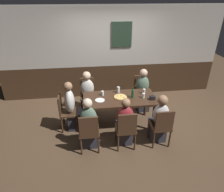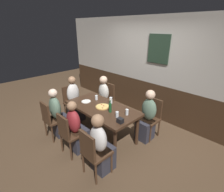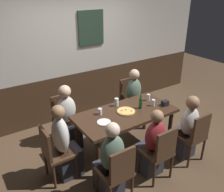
{
  "view_description": "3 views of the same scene",
  "coord_description": "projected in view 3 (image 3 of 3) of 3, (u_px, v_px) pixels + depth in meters",
  "views": [
    {
      "loc": [
        -0.67,
        -3.93,
        2.89
      ],
      "look_at": [
        -0.19,
        -0.06,
        0.83
      ],
      "focal_mm": 31.81,
      "sensor_mm": 36.0,
      "label": 1
    },
    {
      "loc": [
        2.46,
        -2.09,
        2.35
      ],
      "look_at": [
        0.18,
        0.14,
        1.01
      ],
      "focal_mm": 26.81,
      "sensor_mm": 36.0,
      "label": 2
    },
    {
      "loc": [
        -2.1,
        -2.75,
        2.64
      ],
      "look_at": [
        -0.24,
        0.03,
        1.08
      ],
      "focal_mm": 38.8,
      "sensor_mm": 36.0,
      "label": 3
    }
  ],
  "objects": [
    {
      "name": "pizza",
      "position": [
        126.0,
        111.0,
        3.94
      ],
      "size": [
        0.3,
        0.3,
        0.03
      ],
      "color": "tan",
      "rests_on": "dining_table"
    },
    {
      "name": "condiment_caddy",
      "position": [
        165.0,
        103.0,
        4.14
      ],
      "size": [
        0.11,
        0.09,
        0.09
      ],
      "primitive_type": "cube",
      "color": "black",
      "rests_on": "dining_table"
    },
    {
      "name": "person_right_far",
      "position": [
        135.0,
        101.0,
        4.91
      ],
      "size": [
        0.34,
        0.37,
        1.14
      ],
      "color": "#2D2D38",
      "rests_on": "ground_plane"
    },
    {
      "name": "person_left_near",
      "position": [
        110.0,
        165.0,
        3.17
      ],
      "size": [
        0.34,
        0.37,
        1.14
      ],
      "color": "#2D2D38",
      "rests_on": "ground_plane"
    },
    {
      "name": "ground_plane",
      "position": [
        125.0,
        149.0,
        4.24
      ],
      "size": [
        12.0,
        12.0,
        0.0
      ],
      "primitive_type": "plane",
      "color": "#4C3826"
    },
    {
      "name": "plate_white_large",
      "position": [
        104.0,
        122.0,
        3.64
      ],
      "size": [
        0.21,
        0.21,
        0.01
      ],
      "primitive_type": "cylinder",
      "color": "white",
      "rests_on": "dining_table"
    },
    {
      "name": "person_head_west",
      "position": [
        65.0,
        147.0,
        3.49
      ],
      "size": [
        0.37,
        0.34,
        1.19
      ],
      "color": "#2D2D38",
      "rests_on": "ground_plane"
    },
    {
      "name": "chair_right_near",
      "position": [
        194.0,
        135.0,
        3.78
      ],
      "size": [
        0.4,
        0.4,
        0.88
      ],
      "color": "#422B1C",
      "rests_on": "ground_plane"
    },
    {
      "name": "beer_bottle_green",
      "position": [
        141.0,
        103.0,
        4.02
      ],
      "size": [
        0.06,
        0.06,
        0.25
      ],
      "color": "#194723",
      "rests_on": "dining_table"
    },
    {
      "name": "chair_left_near",
      "position": [
        118.0,
        171.0,
        3.04
      ],
      "size": [
        0.4,
        0.4,
        0.88
      ],
      "color": "#422B1C",
      "rests_on": "ground_plane"
    },
    {
      "name": "person_mid_near",
      "position": [
        152.0,
        147.0,
        3.55
      ],
      "size": [
        0.34,
        0.37,
        1.1
      ],
      "color": "#2D2D38",
      "rests_on": "ground_plane"
    },
    {
      "name": "pint_glass_pale",
      "position": [
        100.0,
        112.0,
        3.85
      ],
      "size": [
        0.06,
        0.06,
        0.11
      ],
      "color": "silver",
      "rests_on": "dining_table"
    },
    {
      "name": "chair_left_far",
      "position": [
        64.0,
        117.0,
        4.29
      ],
      "size": [
        0.4,
        0.4,
        0.88
      ],
      "color": "#422B1C",
      "rests_on": "ground_plane"
    },
    {
      "name": "beer_glass_tall",
      "position": [
        117.0,
        103.0,
        4.11
      ],
      "size": [
        0.07,
        0.07,
        0.14
      ],
      "color": "silver",
      "rests_on": "dining_table"
    },
    {
      "name": "pint_glass_stout",
      "position": [
        153.0,
        103.0,
        4.12
      ],
      "size": [
        0.06,
        0.06,
        0.11
      ],
      "color": "silver",
      "rests_on": "dining_table"
    },
    {
      "name": "dining_table",
      "position": [
        125.0,
        117.0,
        3.97
      ],
      "size": [
        1.66,
        0.82,
        0.74
      ],
      "color": "#382316",
      "rests_on": "ground_plane"
    },
    {
      "name": "wall_back",
      "position": [
        78.0,
        56.0,
        4.94
      ],
      "size": [
        6.4,
        0.13,
        2.6
      ],
      "color": "#3D2819",
      "rests_on": "ground_plane"
    },
    {
      "name": "chair_mid_near",
      "position": [
        160.0,
        151.0,
        3.41
      ],
      "size": [
        0.4,
        0.4,
        0.88
      ],
      "color": "#422B1C",
      "rests_on": "ground_plane"
    },
    {
      "name": "pint_glass_amber",
      "position": [
        148.0,
        98.0,
        4.31
      ],
      "size": [
        0.06,
        0.06,
        0.12
      ],
      "color": "silver",
      "rests_on": "dining_table"
    },
    {
      "name": "person_left_far",
      "position": [
        68.0,
        121.0,
        4.17
      ],
      "size": [
        0.34,
        0.37,
        1.14
      ],
      "color": "#2D2D38",
      "rests_on": "ground_plane"
    },
    {
      "name": "chair_right_far",
      "position": [
        130.0,
        97.0,
        5.02
      ],
      "size": [
        0.4,
        0.4,
        0.88
      ],
      "color": "#422B1C",
      "rests_on": "ground_plane"
    },
    {
      "name": "chair_head_west",
      "position": [
        54.0,
        151.0,
        3.41
      ],
      "size": [
        0.4,
        0.4,
        0.88
      ],
      "color": "#422B1C",
      "rests_on": "ground_plane"
    },
    {
      "name": "person_right_near",
      "position": [
        186.0,
        131.0,
        3.91
      ],
      "size": [
        0.34,
        0.37,
        1.12
      ],
      "color": "#2D2D38",
      "rests_on": "ground_plane"
    }
  ]
}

